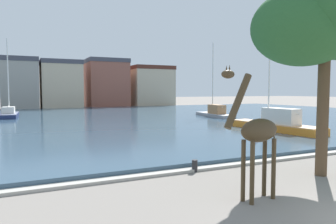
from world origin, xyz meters
name	(u,v)px	position (x,y,z in m)	size (l,w,h in m)	color
harbor_water	(99,119)	(0.00, 31.11, 0.14)	(87.52, 47.91, 0.28)	#334C60
quay_edge_coping	(224,166)	(0.00, 6.90, 0.06)	(87.52, 0.50, 0.12)	#ADA89E
giraffe_statue	(256,133)	(-1.64, 2.99, 2.08)	(2.34, 0.73, 4.08)	#42331E
sailboat_navy	(9,115)	(-9.31, 36.63, 0.55)	(2.08, 6.81, 9.37)	navy
sailboat_grey	(213,114)	(12.97, 27.57, 0.57)	(2.33, 8.29, 9.10)	#939399
sailboat_orange	(269,125)	(9.68, 14.55, 0.66)	(2.24, 9.51, 8.09)	orange
shade_tree	(323,24)	(2.55, 4.16, 5.94)	(5.99, 5.83, 7.67)	brown
mooring_bollard	(195,166)	(-1.60, 6.75, 0.25)	(0.24, 0.24, 0.50)	#232326
townhouse_wide_warehouse	(20,84)	(-8.08, 57.47, 4.60)	(6.08, 8.16, 9.17)	gray
townhouse_corner_house	(61,85)	(-1.12, 57.41, 4.51)	(7.25, 7.23, 8.99)	#C6B293
townhouse_end_terrace	(106,83)	(8.05, 59.75, 4.92)	(7.99, 8.03, 9.81)	#8E5142
townhouse_tall_gabled	(151,86)	(17.68, 59.30, 4.35)	(8.83, 7.57, 8.68)	#C6B293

